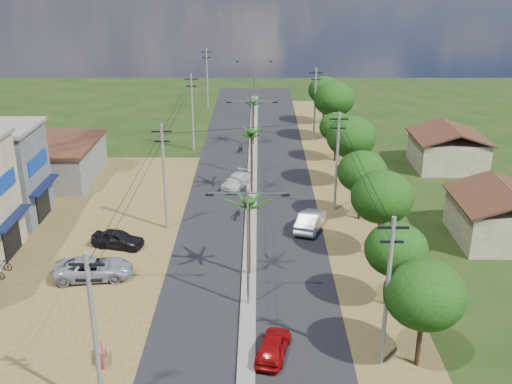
# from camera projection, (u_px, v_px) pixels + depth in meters

# --- Properties ---
(ground) EXTENTS (160.00, 160.00, 0.00)m
(ground) POSITION_uv_depth(u_px,v_px,m) (248.00, 306.00, 39.01)
(ground) COLOR black
(ground) RESTS_ON ground
(road) EXTENTS (12.00, 110.00, 0.04)m
(road) POSITION_uv_depth(u_px,v_px,m) (251.00, 214.00, 52.97)
(road) COLOR black
(road) RESTS_ON ground
(median) EXTENTS (1.00, 90.00, 0.18)m
(median) POSITION_uv_depth(u_px,v_px,m) (251.00, 200.00, 55.74)
(median) COLOR #605E56
(median) RESTS_ON ground
(dirt_lot_west) EXTENTS (18.00, 46.00, 0.04)m
(dirt_lot_west) POSITION_uv_depth(u_px,v_px,m) (57.00, 249.00, 46.52)
(dirt_lot_west) COLOR brown
(dirt_lot_west) RESTS_ON ground
(dirt_shoulder_east) EXTENTS (5.00, 90.00, 0.03)m
(dirt_shoulder_east) POSITION_uv_depth(u_px,v_px,m) (347.00, 214.00, 52.94)
(dirt_shoulder_east) COLOR brown
(dirt_shoulder_east) RESTS_ON ground
(low_shed) EXTENTS (10.40, 10.40, 3.95)m
(low_shed) POSITION_uv_depth(u_px,v_px,m) (46.00, 161.00, 60.73)
(low_shed) COLOR #605E56
(low_shed) RESTS_ON ground
(house_east_near) EXTENTS (7.60, 7.50, 4.60)m
(house_east_near) POSITION_uv_depth(u_px,v_px,m) (502.00, 212.00, 47.36)
(house_east_near) COLOR gray
(house_east_near) RESTS_ON ground
(house_east_far) EXTENTS (7.60, 7.50, 4.60)m
(house_east_far) POSITION_uv_depth(u_px,v_px,m) (448.00, 146.00, 64.12)
(house_east_far) COLOR gray
(house_east_far) RESTS_ON ground
(tree_east_a) EXTENTS (4.40, 4.40, 6.37)m
(tree_east_a) POSITION_uv_depth(u_px,v_px,m) (425.00, 295.00, 31.74)
(tree_east_a) COLOR black
(tree_east_a) RESTS_ON ground
(tree_east_b) EXTENTS (4.00, 4.00, 5.83)m
(tree_east_b) POSITION_uv_depth(u_px,v_px,m) (396.00, 250.00, 37.47)
(tree_east_b) COLOR black
(tree_east_b) RESTS_ON ground
(tree_east_c) EXTENTS (4.60, 4.60, 6.83)m
(tree_east_c) POSITION_uv_depth(u_px,v_px,m) (382.00, 197.00, 43.71)
(tree_east_c) COLOR black
(tree_east_c) RESTS_ON ground
(tree_east_d) EXTENTS (4.20, 4.20, 6.13)m
(tree_east_d) POSITION_uv_depth(u_px,v_px,m) (362.00, 172.00, 50.42)
(tree_east_d) COLOR black
(tree_east_d) RESTS_ON ground
(tree_east_e) EXTENTS (4.80, 4.80, 7.14)m
(tree_east_e) POSITION_uv_depth(u_px,v_px,m) (351.00, 137.00, 57.60)
(tree_east_e) COLOR black
(tree_east_e) RESTS_ON ground
(tree_east_f) EXTENTS (3.80, 3.80, 5.52)m
(tree_east_f) POSITION_uv_depth(u_px,v_px,m) (337.00, 127.00, 65.49)
(tree_east_f) COLOR black
(tree_east_f) RESTS_ON ground
(tree_east_g) EXTENTS (5.00, 5.00, 7.38)m
(tree_east_g) POSITION_uv_depth(u_px,v_px,m) (334.00, 99.00, 72.44)
(tree_east_g) COLOR black
(tree_east_g) RESTS_ON ground
(tree_east_h) EXTENTS (4.40, 4.40, 6.52)m
(tree_east_h) POSITION_uv_depth(u_px,v_px,m) (325.00, 90.00, 80.11)
(tree_east_h) COLOR black
(tree_east_h) RESTS_ON ground
(palm_median_near) EXTENTS (2.00, 2.00, 6.15)m
(palm_median_near) POSITION_uv_depth(u_px,v_px,m) (249.00, 204.00, 40.72)
(palm_median_near) COLOR black
(palm_median_near) RESTS_ON ground
(palm_median_mid) EXTENTS (2.00, 2.00, 6.55)m
(palm_median_mid) POSITION_uv_depth(u_px,v_px,m) (252.00, 134.00, 55.48)
(palm_median_mid) COLOR black
(palm_median_mid) RESTS_ON ground
(palm_median_far) EXTENTS (2.00, 2.00, 5.85)m
(palm_median_far) POSITION_uv_depth(u_px,v_px,m) (253.00, 102.00, 70.62)
(palm_median_far) COLOR black
(palm_median_far) RESTS_ON ground
(streetlight_near) EXTENTS (5.10, 0.18, 8.00)m
(streetlight_near) POSITION_uv_depth(u_px,v_px,m) (248.00, 240.00, 37.26)
(streetlight_near) COLOR gray
(streetlight_near) RESTS_ON ground
(streetlight_mid) EXTENTS (5.10, 0.18, 8.00)m
(streetlight_mid) POSITION_uv_depth(u_px,v_px,m) (252.00, 131.00, 60.55)
(streetlight_mid) COLOR gray
(streetlight_mid) RESTS_ON ground
(streetlight_far) EXTENTS (5.10, 0.18, 8.00)m
(streetlight_far) POSITION_uv_depth(u_px,v_px,m) (254.00, 83.00, 83.83)
(streetlight_far) COLOR gray
(streetlight_far) RESTS_ON ground
(utility_pole_w_a) EXTENTS (1.60, 0.24, 9.00)m
(utility_pole_w_a) POSITION_uv_depth(u_px,v_px,m) (95.00, 334.00, 27.99)
(utility_pole_w_a) COLOR #605E56
(utility_pole_w_a) RESTS_ON ground
(utility_pole_w_b) EXTENTS (1.60, 0.24, 9.00)m
(utility_pole_w_b) POSITION_uv_depth(u_px,v_px,m) (164.00, 175.00, 48.48)
(utility_pole_w_b) COLOR #605E56
(utility_pole_w_b) RESTS_ON ground
(utility_pole_w_c) EXTENTS (1.60, 0.24, 9.00)m
(utility_pole_w_c) POSITION_uv_depth(u_px,v_px,m) (192.00, 111.00, 68.97)
(utility_pole_w_c) COLOR #605E56
(utility_pole_w_c) RESTS_ON ground
(utility_pole_w_d) EXTENTS (1.60, 0.24, 9.00)m
(utility_pole_w_d) POSITION_uv_depth(u_px,v_px,m) (207.00, 77.00, 88.52)
(utility_pole_w_d) COLOR #605E56
(utility_pole_w_d) RESTS_ON ground
(utility_pole_e_a) EXTENTS (1.60, 0.24, 9.00)m
(utility_pole_e_a) POSITION_uv_depth(u_px,v_px,m) (387.00, 290.00, 31.66)
(utility_pole_e_a) COLOR #605E56
(utility_pole_e_a) RESTS_ON ground
(utility_pole_e_b) EXTENTS (1.60, 0.24, 9.00)m
(utility_pole_e_b) POSITION_uv_depth(u_px,v_px,m) (337.00, 160.00, 52.14)
(utility_pole_e_b) COLOR #605E56
(utility_pole_e_b) RESTS_ON ground
(utility_pole_e_c) EXTENTS (1.60, 0.24, 9.00)m
(utility_pole_e_c) POSITION_uv_depth(u_px,v_px,m) (315.00, 103.00, 72.63)
(utility_pole_e_c) COLOR #605E56
(utility_pole_e_c) RESTS_ON ground
(car_red_near) EXTENTS (2.41, 4.14, 1.32)m
(car_red_near) POSITION_uv_depth(u_px,v_px,m) (273.00, 346.00, 33.86)
(car_red_near) COLOR maroon
(car_red_near) RESTS_ON ground
(car_silver_mid) EXTENTS (3.13, 5.05, 1.57)m
(car_silver_mid) POSITION_uv_depth(u_px,v_px,m) (311.00, 221.00, 49.75)
(car_silver_mid) COLOR #989AA0
(car_silver_mid) RESTS_ON ground
(car_white_far) EXTENTS (3.37, 4.83, 1.30)m
(car_white_far) POSITION_uv_depth(u_px,v_px,m) (237.00, 181.00, 58.90)
(car_white_far) COLOR #ADACA9
(car_white_far) RESTS_ON ground
(car_parked_silver) EXTENTS (5.73, 3.20, 1.52)m
(car_parked_silver) POSITION_uv_depth(u_px,v_px,m) (93.00, 269.00, 42.12)
(car_parked_silver) COLOR #989AA0
(car_parked_silver) RESTS_ON ground
(car_parked_dark) EXTENTS (4.38, 2.59, 1.40)m
(car_parked_dark) POSITION_uv_depth(u_px,v_px,m) (118.00, 239.00, 46.66)
(car_parked_dark) COLOR black
(car_parked_dark) RESTS_ON ground
(moto_rider_west_a) EXTENTS (0.93, 1.74, 0.87)m
(moto_rider_west_a) POSITION_uv_depth(u_px,v_px,m) (237.00, 214.00, 51.97)
(moto_rider_west_a) COLOR black
(moto_rider_west_a) RESTS_ON ground
(moto_rider_west_b) EXTENTS (0.98, 1.83, 1.06)m
(moto_rider_west_b) POSITION_uv_depth(u_px,v_px,m) (240.00, 148.00, 69.53)
(moto_rider_west_b) COLOR black
(moto_rider_west_b) RESTS_ON ground
(roadside_sign) EXTENTS (0.45, 1.29, 1.10)m
(roadside_sign) POSITION_uv_depth(u_px,v_px,m) (103.00, 355.00, 33.26)
(roadside_sign) COLOR #AB0F37
(roadside_sign) RESTS_ON ground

